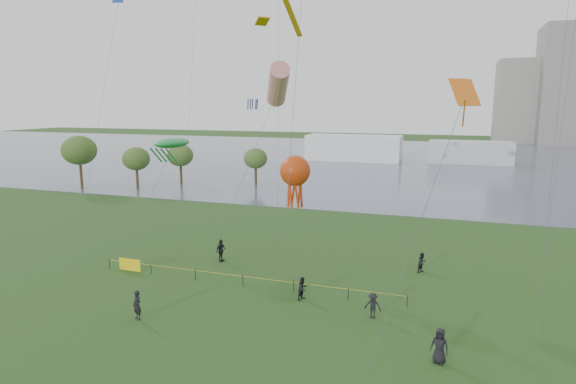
% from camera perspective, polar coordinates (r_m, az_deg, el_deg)
% --- Properties ---
extents(lake, '(400.00, 120.00, 0.08)m').
position_cam_1_polar(lake, '(119.19, 13.91, 3.71)').
color(lake, '#515C6F').
rests_on(lake, ground_plane).
extents(building_mid, '(20.00, 20.00, 38.00)m').
position_cam_1_polar(building_mid, '(183.82, 30.59, 10.79)').
color(building_mid, slate).
rests_on(building_mid, ground_plane).
extents(building_low, '(16.00, 18.00, 28.00)m').
position_cam_1_polar(building_low, '(187.42, 25.84, 9.63)').
color(building_low, gray).
rests_on(building_low, ground_plane).
extents(pavilion_left, '(22.00, 8.00, 6.00)m').
position_cam_1_polar(pavilion_left, '(115.53, 7.80, 5.20)').
color(pavilion_left, white).
rests_on(pavilion_left, ground_plane).
extents(pavilion_right, '(18.00, 7.00, 5.00)m').
position_cam_1_polar(pavilion_right, '(116.66, 20.76, 4.42)').
color(pavilion_right, silver).
rests_on(pavilion_right, ground_plane).
extents(trees, '(29.72, 16.59, 8.43)m').
position_cam_1_polar(trees, '(80.79, -16.89, 4.26)').
color(trees, '#3C2E1B').
rests_on(trees, ground_plane).
extents(fence, '(24.07, 0.07, 1.05)m').
position_cam_1_polar(fence, '(39.42, -13.65, -8.95)').
color(fence, black).
rests_on(fence, ground_plane).
extents(spectator_a, '(0.87, 0.96, 1.62)m').
position_cam_1_polar(spectator_a, '(34.06, 1.76, -11.35)').
color(spectator_a, black).
rests_on(spectator_a, ground_plane).
extents(spectator_b, '(1.14, 0.73, 1.68)m').
position_cam_1_polar(spectator_b, '(31.78, 10.01, -13.11)').
color(spectator_b, black).
rests_on(spectator_b, ground_plane).
extents(spectator_c, '(0.73, 1.22, 1.95)m').
position_cam_1_polar(spectator_c, '(42.13, -7.97, -6.87)').
color(spectator_c, black).
rests_on(spectator_c, ground_plane).
extents(spectator_d, '(1.06, 0.83, 1.91)m').
position_cam_1_polar(spectator_d, '(27.63, 17.53, -16.98)').
color(spectator_d, black).
rests_on(spectator_d, ground_plane).
extents(spectator_f, '(0.81, 0.68, 1.88)m').
position_cam_1_polar(spectator_f, '(32.54, -17.45, -12.68)').
color(spectator_f, black).
rests_on(spectator_f, ground_plane).
extents(spectator_g, '(0.98, 1.02, 1.65)m').
position_cam_1_polar(spectator_g, '(40.63, 15.62, -8.06)').
color(spectator_g, black).
rests_on(spectator_g, ground_plane).
extents(kite_windsock, '(6.46, 6.55, 16.83)m').
position_cam_1_polar(kite_windsock, '(41.13, -1.22, 12.57)').
color(kite_windsock, '#3F3F42').
extents(kite_creature, '(2.60, 11.34, 10.20)m').
position_cam_1_polar(kite_creature, '(47.24, -13.58, 5.63)').
color(kite_creature, '#3F3F42').
extents(kite_octopus, '(4.66, 4.37, 9.52)m').
position_cam_1_polar(kite_octopus, '(37.22, 0.84, 2.44)').
color(kite_octopus, '#3F3F42').
extents(kite_delta, '(4.87, 12.14, 14.67)m').
position_cam_1_polar(kite_delta, '(24.75, 19.78, 9.60)').
color(kite_delta, '#3F3F42').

